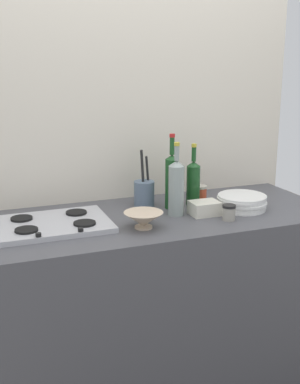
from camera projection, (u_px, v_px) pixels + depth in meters
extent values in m
plane|color=#47423D|center=(150.00, 378.00, 2.61)|extent=(6.00, 6.00, 0.00)
cube|color=#4C4C51|center=(150.00, 301.00, 2.49)|extent=(1.80, 0.70, 0.90)
cube|color=beige|center=(125.00, 169.00, 2.68)|extent=(1.90, 0.06, 2.11)
cube|color=#B2B2B7|center=(53.00, 224.00, 2.22)|extent=(0.50, 0.37, 0.02)
cylinder|color=black|center=(26.00, 230.00, 2.10)|extent=(0.10, 0.10, 0.01)
cylinder|color=black|center=(85.00, 223.00, 2.19)|extent=(0.10, 0.10, 0.01)
cylinder|color=black|center=(22.00, 218.00, 2.25)|extent=(0.10, 0.10, 0.01)
cylinder|color=black|center=(76.00, 213.00, 2.34)|extent=(0.10, 0.10, 0.01)
cylinder|color=black|center=(38.00, 235.00, 2.03)|extent=(0.02, 0.02, 0.02)
cylinder|color=black|center=(81.00, 230.00, 2.09)|extent=(0.02, 0.02, 0.02)
cylinder|color=white|center=(241.00, 208.00, 2.49)|extent=(0.24, 0.24, 0.01)
cylinder|color=white|center=(242.00, 206.00, 2.49)|extent=(0.24, 0.24, 0.01)
cylinder|color=white|center=(241.00, 204.00, 2.49)|extent=(0.24, 0.24, 0.01)
cylinder|color=white|center=(242.00, 202.00, 2.48)|extent=(0.24, 0.24, 0.01)
cylinder|color=white|center=(242.00, 200.00, 2.48)|extent=(0.24, 0.24, 0.01)
cylinder|color=white|center=(241.00, 198.00, 2.47)|extent=(0.24, 0.24, 0.01)
cylinder|color=white|center=(242.00, 196.00, 2.47)|extent=(0.24, 0.24, 0.01)
cylinder|color=#19471E|center=(172.00, 184.00, 2.47)|extent=(0.07, 0.07, 0.25)
cone|color=#19471E|center=(172.00, 157.00, 2.44)|extent=(0.07, 0.07, 0.02)
cylinder|color=#19471E|center=(172.00, 146.00, 2.42)|extent=(0.02, 0.02, 0.09)
cylinder|color=#B21E1E|center=(172.00, 135.00, 2.41)|extent=(0.03, 0.03, 0.02)
cylinder|color=gray|center=(176.00, 191.00, 2.36)|extent=(0.08, 0.08, 0.24)
cone|color=gray|center=(177.00, 163.00, 2.33)|extent=(0.08, 0.08, 0.03)
cylinder|color=gray|center=(177.00, 153.00, 2.32)|extent=(0.02, 0.02, 0.07)
cylinder|color=gold|center=(177.00, 144.00, 2.31)|extent=(0.03, 0.03, 0.02)
cylinder|color=#19471E|center=(193.00, 185.00, 2.54)|extent=(0.07, 0.07, 0.20)
cone|color=#19471E|center=(194.00, 164.00, 2.51)|extent=(0.07, 0.07, 0.02)
cylinder|color=#19471E|center=(194.00, 154.00, 2.50)|extent=(0.02, 0.02, 0.07)
cylinder|color=gold|center=(194.00, 145.00, 2.49)|extent=(0.03, 0.03, 0.02)
cylinder|color=beige|center=(143.00, 227.00, 2.21)|extent=(0.08, 0.08, 0.01)
cone|color=beige|center=(143.00, 219.00, 2.20)|extent=(0.18, 0.18, 0.06)
cube|color=silver|center=(205.00, 208.00, 2.39)|extent=(0.14, 0.11, 0.07)
cylinder|color=slate|center=(144.00, 194.00, 2.52)|extent=(0.10, 0.10, 0.13)
cylinder|color=#262626|center=(143.00, 173.00, 2.48)|extent=(0.04, 0.06, 0.25)
cylinder|color=#262626|center=(148.00, 175.00, 2.52)|extent=(0.03, 0.03, 0.20)
cylinder|color=#C64C2D|center=(200.00, 194.00, 2.63)|extent=(0.07, 0.07, 0.07)
cylinder|color=beige|center=(200.00, 187.00, 2.62)|extent=(0.07, 0.07, 0.01)
cylinder|color=#9E998C|center=(229.00, 214.00, 2.31)|extent=(0.06, 0.06, 0.06)
cylinder|color=black|center=(229.00, 206.00, 2.30)|extent=(0.06, 0.06, 0.01)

